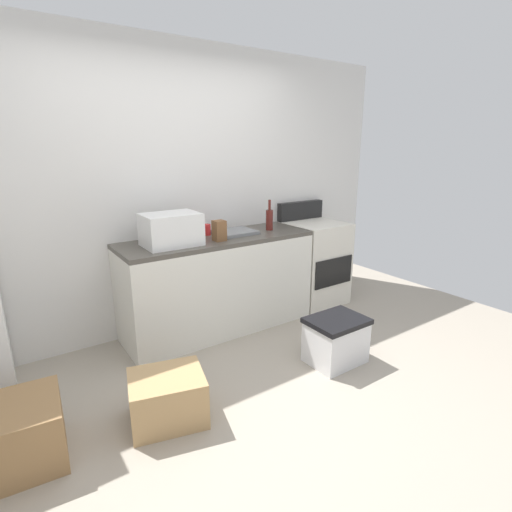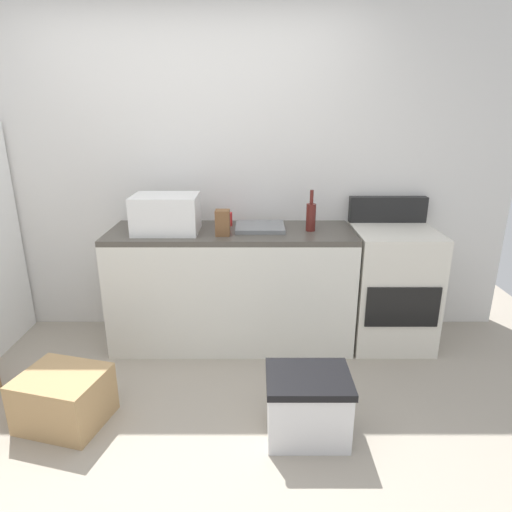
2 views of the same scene
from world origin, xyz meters
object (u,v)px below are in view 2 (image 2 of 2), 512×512
(microwave, at_px, (168,214))
(coffee_mug, at_px, (229,219))
(knife_block, at_px, (224,223))
(stove_oven, at_px, (392,285))
(cardboard_box_large, at_px, (65,398))
(storage_bin, at_px, (309,405))
(wine_bottle, at_px, (312,216))

(microwave, bearing_deg, coffee_mug, 23.59)
(coffee_mug, bearing_deg, knife_block, -92.93)
(stove_oven, height_order, cardboard_box_large, stove_oven)
(stove_oven, relative_size, storage_bin, 2.39)
(knife_block, xyz_separation_m, storage_bin, (0.52, -0.95, -0.80))
(cardboard_box_large, xyz_separation_m, storage_bin, (1.40, -0.11, 0.04))
(wine_bottle, xyz_separation_m, coffee_mug, (-0.62, 0.15, -0.06))
(stove_oven, distance_m, cardboard_box_large, 2.38)
(knife_block, height_order, storage_bin, knife_block)
(stove_oven, bearing_deg, knife_block, -173.85)
(cardboard_box_large, bearing_deg, knife_block, 44.02)
(coffee_mug, height_order, cardboard_box_large, coffee_mug)
(storage_bin, bearing_deg, cardboard_box_large, 175.63)
(coffee_mug, distance_m, cardboard_box_large, 1.64)
(knife_block, bearing_deg, coffee_mug, 87.07)
(microwave, relative_size, storage_bin, 1.00)
(wine_bottle, bearing_deg, stove_oven, 1.60)
(microwave, distance_m, cardboard_box_large, 1.36)
(knife_block, bearing_deg, storage_bin, -61.43)
(knife_block, bearing_deg, cardboard_box_large, -135.98)
(wine_bottle, distance_m, cardboard_box_large, 1.99)
(wine_bottle, xyz_separation_m, knife_block, (-0.63, -0.12, -0.02))
(cardboard_box_large, relative_size, storage_bin, 1.00)
(stove_oven, height_order, knife_block, stove_oven)
(wine_bottle, bearing_deg, cardboard_box_large, -147.38)
(microwave, distance_m, coffee_mug, 0.47)
(coffee_mug, height_order, knife_block, knife_block)
(coffee_mug, relative_size, storage_bin, 0.22)
(wine_bottle, bearing_deg, storage_bin, -96.06)
(microwave, xyz_separation_m, knife_block, (0.41, -0.09, -0.05))
(stove_oven, relative_size, coffee_mug, 11.00)
(cardboard_box_large, distance_m, storage_bin, 1.40)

